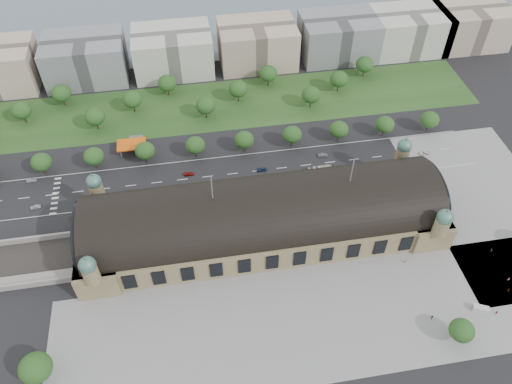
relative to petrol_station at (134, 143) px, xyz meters
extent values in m
plane|color=black|center=(53.91, -65.28, -2.95)|extent=(900.00, 900.00, 0.00)
cube|color=#908059|center=(53.91, -65.28, 3.05)|extent=(150.00, 40.00, 12.00)
cube|color=#908059|center=(-13.09, -65.28, 3.05)|extent=(16.00, 43.00, 12.00)
cube|color=#908059|center=(120.91, -65.28, 3.05)|extent=(16.00, 43.00, 12.00)
cylinder|color=black|center=(53.91, -65.28, 9.05)|extent=(144.00, 37.60, 37.60)
cylinder|color=black|center=(-19.09, -65.28, 11.05)|extent=(1.20, 32.00, 32.00)
cylinder|color=black|center=(126.91, -65.28, 11.05)|extent=(1.20, 32.00, 32.00)
cylinder|color=#908059|center=(-13.09, -44.28, 13.05)|extent=(6.00, 6.00, 8.00)
sphere|color=#497667|center=(-13.09, -44.28, 18.55)|extent=(6.40, 6.40, 6.40)
cone|color=#497667|center=(-13.09, -44.28, 22.55)|extent=(1.00, 1.00, 2.50)
cylinder|color=#908059|center=(120.91, -44.28, 13.05)|extent=(6.00, 6.00, 8.00)
sphere|color=#497667|center=(120.91, -44.28, 18.55)|extent=(6.40, 6.40, 6.40)
cone|color=#497667|center=(120.91, -44.28, 22.55)|extent=(1.00, 1.00, 2.50)
cylinder|color=#908059|center=(-13.09, -86.28, 13.05)|extent=(6.00, 6.00, 8.00)
sphere|color=#497667|center=(-13.09, -86.28, 18.55)|extent=(6.40, 6.40, 6.40)
cone|color=#497667|center=(-13.09, -86.28, 22.55)|extent=(1.00, 1.00, 2.50)
cylinder|color=#908059|center=(120.91, -86.28, 13.05)|extent=(6.00, 6.00, 8.00)
sphere|color=#497667|center=(120.91, -86.28, 18.55)|extent=(6.40, 6.40, 6.40)
cone|color=#497667|center=(120.91, -86.28, 22.55)|extent=(1.00, 1.00, 2.50)
cylinder|color=#59595B|center=(33.91, -65.28, 28.55)|extent=(0.50, 0.50, 12.00)
cylinder|color=#59595B|center=(88.91, -65.28, 28.55)|extent=(0.50, 0.50, 12.00)
cube|color=gray|center=(63.91, -109.28, -2.95)|extent=(190.00, 48.00, 0.12)
cube|color=gray|center=(156.91, -65.28, -2.95)|extent=(56.00, 100.00, 0.12)
cube|color=black|center=(33.91, -27.28, -2.95)|extent=(260.00, 26.00, 0.10)
cube|color=#20451B|center=(38.91, 27.72, -2.95)|extent=(300.00, 45.00, 0.10)
cube|color=#EA5A0D|center=(-1.09, -3.28, 1.75)|extent=(14.00, 9.00, 0.70)
cube|color=#59595B|center=(0.91, 2.72, -1.35)|extent=(7.00, 5.00, 3.20)
cylinder|color=#59595B|center=(-6.59, -0.08, -0.75)|extent=(0.50, 0.50, 4.40)
cylinder|color=#59595B|center=(4.41, -0.08, -0.75)|extent=(0.50, 0.50, 4.40)
cylinder|color=#59595B|center=(-6.59, -6.48, -0.75)|extent=(0.50, 0.50, 4.40)
cylinder|color=#59595B|center=(4.41, -6.48, -0.75)|extent=(0.50, 0.50, 4.40)
cube|color=gray|center=(-26.09, 67.72, 9.05)|extent=(45.00, 32.00, 24.00)
cube|color=beige|center=(23.91, 67.72, 9.05)|extent=(45.00, 32.00, 24.00)
cube|color=#C2AE98|center=(73.91, 67.72, 9.05)|extent=(45.00, 32.00, 24.00)
cube|color=gray|center=(123.91, 67.72, 9.05)|extent=(45.00, 32.00, 24.00)
cube|color=beige|center=(168.91, 67.72, 9.05)|extent=(45.00, 32.00, 24.00)
cube|color=#C2AE98|center=(208.91, 67.72, 9.05)|extent=(45.00, 32.00, 24.00)
cylinder|color=#2D2116|center=(-42.09, -12.28, -0.79)|extent=(0.70, 0.70, 4.32)
ellipsoid|color=#1A4016|center=(-42.09, -12.28, 4.49)|extent=(9.60, 9.60, 8.16)
cylinder|color=#2D2116|center=(-18.09, -12.28, -0.79)|extent=(0.70, 0.70, 4.32)
ellipsoid|color=#1A4016|center=(-18.09, -12.28, 4.49)|extent=(9.60, 9.60, 8.16)
cylinder|color=#2D2116|center=(5.91, -12.28, -0.79)|extent=(0.70, 0.70, 4.32)
ellipsoid|color=#1A4016|center=(5.91, -12.28, 4.49)|extent=(9.60, 9.60, 8.16)
cylinder|color=#2D2116|center=(29.91, -12.28, -0.79)|extent=(0.70, 0.70, 4.32)
ellipsoid|color=#1A4016|center=(29.91, -12.28, 4.49)|extent=(9.60, 9.60, 8.16)
cylinder|color=#2D2116|center=(53.91, -12.28, -0.79)|extent=(0.70, 0.70, 4.32)
ellipsoid|color=#1A4016|center=(53.91, -12.28, 4.49)|extent=(9.60, 9.60, 8.16)
cylinder|color=#2D2116|center=(77.91, -12.28, -0.79)|extent=(0.70, 0.70, 4.32)
ellipsoid|color=#1A4016|center=(77.91, -12.28, 4.49)|extent=(9.60, 9.60, 8.16)
cylinder|color=#2D2116|center=(101.91, -12.28, -0.79)|extent=(0.70, 0.70, 4.32)
ellipsoid|color=#1A4016|center=(101.91, -12.28, 4.49)|extent=(9.60, 9.60, 8.16)
cylinder|color=#2D2116|center=(125.91, -12.28, -0.79)|extent=(0.70, 0.70, 4.32)
ellipsoid|color=#1A4016|center=(125.91, -12.28, 4.49)|extent=(9.60, 9.60, 8.16)
cylinder|color=#2D2116|center=(149.91, -12.28, -0.79)|extent=(0.70, 0.70, 4.32)
ellipsoid|color=#1A4016|center=(149.91, -12.28, 4.49)|extent=(9.60, 9.60, 8.16)
cylinder|color=#2D2116|center=(-57.09, 29.72, -0.61)|extent=(0.70, 0.70, 4.68)
ellipsoid|color=#1A4016|center=(-57.09, 29.72, 5.11)|extent=(10.40, 10.40, 8.84)
cylinder|color=#2D2116|center=(-38.09, 41.72, -0.61)|extent=(0.70, 0.70, 4.68)
ellipsoid|color=#1A4016|center=(-38.09, 41.72, 5.11)|extent=(10.40, 10.40, 8.84)
cylinder|color=#2D2116|center=(-19.09, 17.72, -0.61)|extent=(0.70, 0.70, 4.68)
ellipsoid|color=#1A4016|center=(-19.09, 17.72, 5.11)|extent=(10.40, 10.40, 8.84)
cylinder|color=#2D2116|center=(-0.09, 29.72, -0.61)|extent=(0.70, 0.70, 4.68)
ellipsoid|color=#1A4016|center=(-0.09, 29.72, 5.11)|extent=(10.40, 10.40, 8.84)
cylinder|color=#2D2116|center=(18.91, 41.72, -0.61)|extent=(0.70, 0.70, 4.68)
ellipsoid|color=#1A4016|center=(18.91, 41.72, 5.11)|extent=(10.40, 10.40, 8.84)
cylinder|color=#2D2116|center=(37.91, 17.72, -0.61)|extent=(0.70, 0.70, 4.68)
ellipsoid|color=#1A4016|center=(37.91, 17.72, 5.11)|extent=(10.40, 10.40, 8.84)
cylinder|color=#2D2116|center=(56.91, 29.72, -0.61)|extent=(0.70, 0.70, 4.68)
ellipsoid|color=#1A4016|center=(56.91, 29.72, 5.11)|extent=(10.40, 10.40, 8.84)
cylinder|color=#2D2116|center=(75.91, 41.72, -0.61)|extent=(0.70, 0.70, 4.68)
ellipsoid|color=#1A4016|center=(75.91, 41.72, 5.11)|extent=(10.40, 10.40, 8.84)
cylinder|color=#2D2116|center=(94.91, 17.72, -0.61)|extent=(0.70, 0.70, 4.68)
ellipsoid|color=#1A4016|center=(94.91, 17.72, 5.11)|extent=(10.40, 10.40, 8.84)
cylinder|color=#2D2116|center=(113.91, 29.72, -0.61)|extent=(0.70, 0.70, 4.68)
ellipsoid|color=#1A4016|center=(113.91, 29.72, 5.11)|extent=(10.40, 10.40, 8.84)
cylinder|color=#2D2116|center=(132.91, 41.72, -0.61)|extent=(0.70, 0.70, 4.68)
ellipsoid|color=#1A4016|center=(132.91, 41.72, 5.11)|extent=(10.40, 10.40, 8.84)
cylinder|color=#2D2116|center=(-31.09, -115.28, -0.61)|extent=(0.70, 0.70, 4.68)
ellipsoid|color=#1A4016|center=(-31.09, -115.28, 5.11)|extent=(11.00, 11.00, 9.35)
cylinder|color=#2D2116|center=(113.91, -125.28, -0.97)|extent=(0.70, 0.70, 3.96)
ellipsoid|color=#1A4016|center=(113.91, -125.28, 3.87)|extent=(9.00, 9.00, 7.65)
imported|color=#BABABC|center=(-43.94, -34.41, -2.14)|extent=(4.91, 2.36, 1.62)
imported|color=gray|center=(-48.08, -16.62, -2.20)|extent=(4.66, 1.99, 1.49)
imported|color=black|center=(-2.99, -32.18, -2.27)|extent=(5.10, 2.76, 1.36)
imported|color=maroon|center=(25.28, -24.64, -2.24)|extent=(4.91, 2.00, 1.43)
imported|color=navy|center=(59.95, -27.50, -2.13)|extent=(4.83, 1.94, 1.64)
imported|color=slate|center=(91.50, -22.41, -2.15)|extent=(4.96, 2.00, 1.60)
imported|color=silver|center=(141.45, -29.17, -2.23)|extent=(5.31, 2.74, 1.43)
imported|color=black|center=(-7.54, -41.18, -2.26)|extent=(4.44, 2.91, 1.38)
imported|color=maroon|center=(-25.60, -43.19, -2.19)|extent=(6.03, 4.52, 1.52)
imported|color=#171B42|center=(-9.51, -40.28, -2.30)|extent=(4.84, 3.49, 1.30)
imported|color=slate|center=(-1.22, -44.13, -2.24)|extent=(4.46, 3.31, 1.41)
imported|color=silver|center=(14.59, -44.28, -2.15)|extent=(5.08, 3.90, 1.61)
imported|color=#919499|center=(5.08, -41.29, -2.15)|extent=(6.25, 5.52, 1.61)
imported|color=black|center=(21.98, -44.28, -2.22)|extent=(5.17, 4.76, 1.46)
imported|color=red|center=(38.93, -38.28, -1.14)|extent=(13.17, 4.01, 3.61)
imported|color=silver|center=(66.98, -35.14, -1.22)|extent=(12.61, 3.74, 3.47)
imported|color=silver|center=(87.67, -33.28, -1.20)|extent=(12.65, 3.46, 3.49)
cube|color=silver|center=(127.74, -115.66, -1.72)|extent=(6.12, 4.44, 2.46)
cube|color=silver|center=(125.84, -114.79, -2.10)|extent=(2.25, 2.53, 1.71)
imported|color=gray|center=(108.14, -90.20, -2.12)|extent=(0.90, 0.64, 1.66)
imported|color=gray|center=(142.37, -109.70, -2.02)|extent=(0.58, 0.76, 1.86)
imported|color=gray|center=(145.39, -90.49, -2.08)|extent=(0.95, 0.95, 1.75)
imported|color=gray|center=(133.14, -117.90, -2.03)|extent=(1.15, 0.71, 1.84)
imported|color=gray|center=(108.39, -115.92, -2.01)|extent=(1.32, 0.97, 1.88)
imported|color=gray|center=(145.24, -104.82, -2.17)|extent=(0.79, 0.88, 1.56)
camera|label=1|loc=(28.74, -197.05, 163.77)|focal=35.00mm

